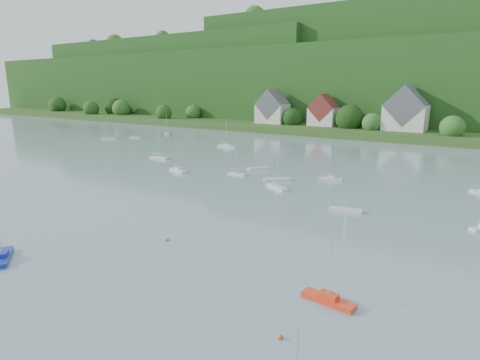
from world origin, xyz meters
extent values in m
cube|color=#28511E|center=(0.00, 200.00, 1.50)|extent=(600.00, 60.00, 3.00)
cube|color=#153D13|center=(0.00, 275.00, 20.00)|extent=(620.00, 160.00, 40.00)
cube|color=#153D13|center=(-150.00, 260.00, 24.00)|extent=(200.00, 120.00, 52.00)
cube|color=#153D13|center=(10.00, 270.00, 28.00)|extent=(240.00, 130.00, 60.00)
sphere|color=#296023|center=(-162.23, 187.01, 6.64)|extent=(11.19, 11.19, 11.19)
sphere|color=#296023|center=(-108.08, 191.48, 5.80)|extent=(8.61, 8.61, 8.61)
sphere|color=#1D4D17|center=(-119.76, 180.47, 5.94)|extent=(9.03, 9.03, 9.03)
sphere|color=#296023|center=(-6.80, 183.88, 5.66)|extent=(8.19, 8.19, 8.19)
sphere|color=#296023|center=(-51.96, 186.07, 5.11)|extent=(6.49, 6.49, 6.49)
sphere|color=#1D4D17|center=(-229.67, 187.03, 6.88)|extent=(11.94, 11.94, 11.94)
sphere|color=#296023|center=(22.99, 179.93, 5.84)|extent=(8.73, 8.73, 8.73)
sphere|color=black|center=(-43.87, 185.86, 6.03)|extent=(9.32, 9.32, 9.32)
sphere|color=black|center=(-170.45, 193.35, 6.09)|extent=(9.50, 9.50, 9.50)
sphere|color=black|center=(-174.62, 191.87, 6.87)|extent=(11.91, 11.91, 11.91)
sphere|color=#1D4D17|center=(-182.02, 179.81, 6.22)|extent=(9.91, 9.91, 9.91)
sphere|color=black|center=(-227.09, 184.20, 5.00)|extent=(6.16, 6.16, 6.16)
sphere|color=black|center=(-17.00, 186.36, 6.87)|extent=(11.92, 11.92, 11.92)
sphere|color=#296023|center=(-119.71, 228.54, 51.84)|extent=(10.52, 10.52, 10.52)
sphere|color=#296023|center=(-223.02, 236.35, 52.41)|extent=(13.75, 13.75, 13.75)
sphere|color=#1D4D17|center=(-84.27, 263.14, 51.80)|extent=(10.29, 10.29, 10.29)
sphere|color=black|center=(-190.36, 258.01, 51.80)|extent=(10.31, 10.31, 10.31)
sphere|color=black|center=(-175.19, 233.35, 51.42)|extent=(8.14, 8.14, 8.14)
sphere|color=#296023|center=(-177.57, 262.59, 51.25)|extent=(7.15, 7.15, 7.15)
sphere|color=black|center=(-243.68, 258.03, 52.04)|extent=(11.66, 11.66, 11.66)
sphere|color=black|center=(-68.16, 251.39, 51.26)|extent=(7.18, 7.18, 7.18)
sphere|color=#296023|center=(-157.98, 221.69, 51.56)|extent=(8.89, 8.89, 8.89)
sphere|color=#1D4D17|center=(-234.52, 225.00, 51.36)|extent=(7.77, 7.77, 7.77)
sphere|color=black|center=(-193.31, 253.95, 51.74)|extent=(9.97, 9.97, 9.97)
sphere|color=#296023|center=(-39.93, 242.18, 59.43)|extent=(8.18, 8.18, 8.18)
sphere|color=#1D4D17|center=(1.11, 279.65, 60.23)|extent=(12.73, 12.73, 12.73)
sphere|color=#296023|center=(-47.14, 274.29, 59.24)|extent=(7.07, 7.07, 7.07)
sphere|color=black|center=(-3.47, 243.31, 59.44)|extent=(8.21, 8.21, 8.21)
sphere|color=#296023|center=(-22.82, 267.10, 60.14)|extent=(12.24, 12.24, 12.24)
sphere|color=#296023|center=(-95.50, 235.90, 60.39)|extent=(13.65, 13.65, 13.65)
sphere|color=#1D4D17|center=(-39.98, 262.14, 42.10)|extent=(12.01, 12.01, 12.01)
sphere|color=black|center=(-3.70, 272.21, 42.75)|extent=(15.72, 15.72, 15.72)
sphere|color=#1D4D17|center=(10.88, 267.92, 41.84)|extent=(10.54, 10.54, 10.54)
sphere|color=#1D4D17|center=(-193.30, 298.62, 41.43)|extent=(8.18, 8.18, 8.18)
sphere|color=black|center=(-175.91, 289.59, 41.53)|extent=(8.74, 8.74, 8.74)
sphere|color=black|center=(-191.77, 268.51, 42.69)|extent=(15.38, 15.38, 15.38)
cube|color=silver|center=(-55.00, 187.00, 7.50)|extent=(14.00, 10.00, 9.00)
cube|color=#56565D|center=(-55.00, 187.00, 12.00)|extent=(14.00, 10.40, 14.00)
cube|color=silver|center=(-30.00, 189.00, 7.00)|extent=(12.00, 9.00, 8.00)
cube|color=maroon|center=(-30.00, 189.00, 11.00)|extent=(12.00, 9.36, 12.00)
cube|color=silver|center=(5.00, 188.00, 8.00)|extent=(16.00, 11.00, 10.00)
cube|color=#56565D|center=(5.00, 188.00, 13.00)|extent=(16.00, 11.44, 16.00)
cube|color=#19319A|center=(-8.58, 37.92, 0.29)|extent=(5.72, 4.70, 0.58)
cube|color=#19319A|center=(-8.58, 37.92, 0.83)|extent=(2.33, 2.11, 0.50)
cylinder|color=silver|center=(-9.30, 38.43, 1.48)|extent=(2.67, 1.92, 0.08)
cube|color=#F13A1C|center=(28.01, 50.32, 0.27)|extent=(5.47, 2.08, 0.53)
cube|color=#F13A1C|center=(28.01, 50.32, 0.78)|extent=(1.97, 1.25, 0.50)
cylinder|color=silver|center=(28.01, 50.32, 3.87)|extent=(0.10, 0.10, 6.67)
cylinder|color=silver|center=(27.21, 50.42, 1.43)|extent=(2.92, 0.41, 0.08)
sphere|color=#F55124|center=(26.85, 42.66, 0.00)|extent=(0.49, 0.49, 0.49)
sphere|color=#F55124|center=(3.65, 53.52, 0.00)|extent=(0.47, 0.47, 0.47)
cube|color=silver|center=(-1.06, 93.28, 0.30)|extent=(5.61, 5.09, 0.59)
cylinder|color=silver|center=(-1.06, 93.28, 4.30)|extent=(0.10, 0.10, 7.42)
cylinder|color=silver|center=(-1.74, 92.71, 1.49)|extent=(2.55, 2.16, 0.08)
cube|color=silver|center=(-39.66, 127.94, 0.32)|extent=(6.58, 2.34, 0.65)
cube|color=silver|center=(-39.66, 127.94, 0.90)|extent=(2.36, 1.45, 0.50)
cylinder|color=silver|center=(-39.66, 127.94, 4.68)|extent=(0.10, 0.10, 8.06)
cylinder|color=silver|center=(-40.62, 127.86, 1.55)|extent=(3.54, 0.38, 0.08)
cube|color=silver|center=(-84.67, 127.76, 0.24)|extent=(4.89, 2.98, 0.47)
cylinder|color=silver|center=(-84.67, 127.76, 3.43)|extent=(0.10, 0.10, 5.92)
cylinder|color=silver|center=(-85.33, 127.49, 1.37)|extent=(2.45, 1.04, 0.08)
cube|color=silver|center=(-11.85, 93.27, 0.23)|extent=(4.68, 1.44, 0.46)
cylinder|color=silver|center=(-11.85, 93.27, 3.37)|extent=(0.10, 0.10, 5.81)
cylinder|color=silver|center=(-12.55, 93.29, 1.36)|extent=(2.56, 0.15, 0.08)
cube|color=silver|center=(-10.85, 101.60, 0.28)|extent=(4.91, 5.18, 0.56)
cylinder|color=silver|center=(-10.85, 101.60, 4.05)|extent=(0.10, 0.10, 6.98)
cylinder|color=silver|center=(-11.41, 100.98, 1.46)|extent=(2.13, 2.33, 0.08)
cube|color=silver|center=(8.45, 100.47, 0.26)|extent=(5.32, 2.99, 0.51)
cube|color=silver|center=(8.45, 100.47, 0.76)|extent=(2.02, 1.52, 0.50)
cylinder|color=silver|center=(8.45, 100.47, 3.72)|extent=(0.10, 0.10, 6.41)
cylinder|color=silver|center=(7.72, 100.22, 1.41)|extent=(2.70, 0.97, 0.08)
cube|color=silver|center=(-91.02, 119.90, 0.30)|extent=(6.02, 4.21, 0.59)
cylinder|color=silver|center=(-91.02, 119.90, 4.29)|extent=(0.10, 0.10, 7.40)
cylinder|color=silver|center=(-91.81, 119.49, 1.49)|extent=(2.92, 1.58, 0.08)
cube|color=silver|center=(-42.47, 98.63, 0.31)|extent=(6.19, 2.00, 0.61)
cylinder|color=silver|center=(-42.47, 98.63, 4.43)|extent=(0.10, 0.10, 7.64)
cylinder|color=silver|center=(-43.39, 98.58, 1.51)|extent=(3.36, 0.24, 0.08)
cube|color=silver|center=(-25.95, 88.40, 0.29)|extent=(6.08, 3.26, 0.59)
cube|color=silver|center=(-25.95, 88.40, 0.84)|extent=(2.29, 1.69, 0.50)
cylinder|color=silver|center=(-25.95, 88.40, 4.24)|extent=(0.10, 0.10, 7.32)
cylinder|color=silver|center=(-26.79, 88.65, 1.49)|extent=(3.11, 1.01, 0.08)
cube|color=silver|center=(-82.01, 143.19, 0.32)|extent=(5.88, 5.54, 0.63)
cylinder|color=silver|center=(-82.01, 143.19, 4.58)|extent=(0.10, 0.10, 7.90)
cylinder|color=silver|center=(-82.72, 143.83, 1.53)|extent=(2.64, 2.38, 0.08)
cube|color=silver|center=(19.33, 79.77, 0.27)|extent=(5.57, 2.68, 0.54)
cylinder|color=silver|center=(19.33, 79.77, 3.89)|extent=(0.10, 0.10, 6.71)
cylinder|color=silver|center=(18.55, 79.59, 1.44)|extent=(2.89, 0.75, 0.08)
cube|color=silver|center=(2.35, 86.98, 0.29)|extent=(5.89, 4.33, 0.59)
cylinder|color=silver|center=(2.35, 86.98, 4.24)|extent=(0.10, 0.10, 7.31)
cylinder|color=silver|center=(1.59, 87.42, 1.49)|extent=(2.83, 1.67, 0.08)
camera|label=1|loc=(40.67, 15.92, 20.56)|focal=30.37mm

